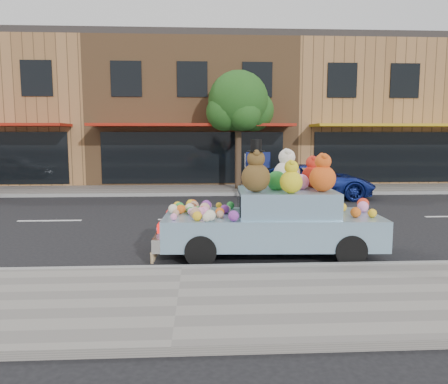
{
  "coord_description": "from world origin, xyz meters",
  "views": [
    {
      "loc": [
        0.34,
        -12.57,
        2.43
      ],
      "look_at": [
        0.83,
        -3.47,
        1.25
      ],
      "focal_mm": 35.0,
      "sensor_mm": 36.0,
      "label": 1
    }
  ],
  "objects": [
    {
      "name": "storefront_right",
      "position": [
        10.0,
        11.97,
        3.64
      ],
      "size": [
        10.0,
        9.8,
        7.3
      ],
      "color": "#A06F43",
      "rests_on": "ground"
    },
    {
      "name": "car_blue",
      "position": [
        4.72,
        4.16,
        0.66
      ],
      "size": [
        4.86,
        2.47,
        1.32
      ],
      "primitive_type": "imported",
      "rotation": [
        0.0,
        0.0,
        1.51
      ],
      "color": "navy",
      "rests_on": "ground"
    },
    {
      "name": "art_car",
      "position": [
        1.8,
        -3.93,
        0.81
      ],
      "size": [
        4.56,
        1.95,
        2.36
      ],
      "rotation": [
        0.0,
        0.0,
        -0.05
      ],
      "color": "black",
      "rests_on": "ground"
    },
    {
      "name": "near_kerb",
      "position": [
        0.0,
        -5.0,
        0.07
      ],
      "size": [
        60.0,
        0.12,
        0.13
      ],
      "primitive_type": "cube",
      "color": "gray",
      "rests_on": "ground"
    },
    {
      "name": "ground",
      "position": [
        0.0,
        0.0,
        0.0
      ],
      "size": [
        120.0,
        120.0,
        0.0
      ],
      "primitive_type": "plane",
      "color": "black",
      "rests_on": "ground"
    },
    {
      "name": "storefront_mid",
      "position": [
        0.0,
        11.97,
        3.64
      ],
      "size": [
        10.0,
        9.8,
        7.3
      ],
      "color": "olive",
      "rests_on": "ground"
    },
    {
      "name": "storefront_left",
      "position": [
        -10.0,
        11.97,
        3.64
      ],
      "size": [
        10.0,
        9.8,
        7.3
      ],
      "color": "#A06F43",
      "rests_on": "ground"
    },
    {
      "name": "far_sidewalk",
      "position": [
        0.0,
        6.5,
        0.06
      ],
      "size": [
        60.0,
        3.0,
        0.12
      ],
      "primitive_type": "cube",
      "color": "gray",
      "rests_on": "ground"
    },
    {
      "name": "far_kerb",
      "position": [
        0.0,
        5.0,
        0.07
      ],
      "size": [
        60.0,
        0.12,
        0.13
      ],
      "primitive_type": "cube",
      "color": "gray",
      "rests_on": "ground"
    },
    {
      "name": "near_sidewalk",
      "position": [
        0.0,
        -6.5,
        0.06
      ],
      "size": [
        60.0,
        3.0,
        0.12
      ],
      "primitive_type": "cube",
      "color": "gray",
      "rests_on": "ground"
    },
    {
      "name": "street_tree",
      "position": [
        2.03,
        6.55,
        3.69
      ],
      "size": [
        3.0,
        2.7,
        5.22
      ],
      "color": "#38281C",
      "rests_on": "ground"
    }
  ]
}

